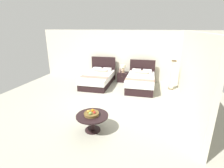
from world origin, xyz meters
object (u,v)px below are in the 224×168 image
object	(u,v)px
bed_near_corner	(140,81)
table_lamp	(123,68)
nightstand	(123,77)
coffee_table	(92,119)
fruit_bowl	(91,114)
floor_lamp_corner	(172,75)
vase	(120,71)
bed_near_window	(98,79)

from	to	relation	value
bed_near_corner	table_lamp	xyz separation A→B (m)	(-1.00, 0.82, 0.40)
nightstand	table_lamp	size ratio (longest dim) A/B	1.31
coffee_table	fruit_bowl	xyz separation A→B (m)	(-0.02, -0.00, 0.15)
bed_near_corner	coffee_table	size ratio (longest dim) A/B	2.37
bed_near_corner	fruit_bowl	distance (m)	3.89
fruit_bowl	floor_lamp_corner	bearing A→B (deg)	60.64
nightstand	coffee_table	size ratio (longest dim) A/B	0.59
vase	nightstand	bearing A→B (deg)	14.41
bed_near_window	bed_near_corner	distance (m)	2.09
bed_near_corner	coffee_table	xyz separation A→B (m)	(-0.89, -3.77, 0.03)
table_lamp	coffee_table	distance (m)	4.61
bed_near_corner	vase	bearing A→B (deg)	146.56
table_lamp	fruit_bowl	xyz separation A→B (m)	(0.09, -4.60, -0.22)
floor_lamp_corner	vase	bearing A→B (deg)	169.88
bed_near_corner	floor_lamp_corner	world-z (taller)	floor_lamp_corner
nightstand	floor_lamp_corner	world-z (taller)	floor_lamp_corner
bed_near_corner	floor_lamp_corner	size ratio (longest dim) A/B	1.56
bed_near_corner	fruit_bowl	xyz separation A→B (m)	(-0.91, -3.77, 0.18)
bed_near_window	bed_near_corner	world-z (taller)	bed_near_window
nightstand	table_lamp	bearing A→B (deg)	90.00
nightstand	vase	bearing A→B (deg)	-165.59
bed_near_window	coffee_table	world-z (taller)	bed_near_window
bed_near_window	coffee_table	distance (m)	3.97
bed_near_corner	table_lamp	size ratio (longest dim) A/B	5.24
table_lamp	floor_lamp_corner	distance (m)	2.45
nightstand	fruit_bowl	xyz separation A→B (m)	(0.09, -4.58, 0.27)
vase	bed_near_window	bearing A→B (deg)	-141.12
bed_near_window	bed_near_corner	xyz separation A→B (m)	(2.09, -0.01, 0.03)
table_lamp	floor_lamp_corner	xyz separation A→B (m)	(2.39, -0.51, -0.07)
fruit_bowl	coffee_table	bearing A→B (deg)	8.40
nightstand	fruit_bowl	bearing A→B (deg)	-88.84
floor_lamp_corner	nightstand	bearing A→B (deg)	168.32
nightstand	coffee_table	distance (m)	4.58
bed_near_window	fruit_bowl	bearing A→B (deg)	-72.67
fruit_bowl	bed_near_corner	bearing A→B (deg)	76.45
nightstand	vase	world-z (taller)	vase
bed_near_corner	nightstand	xyz separation A→B (m)	(-1.00, 0.80, -0.09)
vase	fruit_bowl	bearing A→B (deg)	-86.87
coffee_table	floor_lamp_corner	distance (m)	4.69
nightstand	fruit_bowl	distance (m)	4.59
bed_near_window	nightstand	xyz separation A→B (m)	(1.09, 0.79, -0.06)
bed_near_window	bed_near_corner	size ratio (longest dim) A/B	1.08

